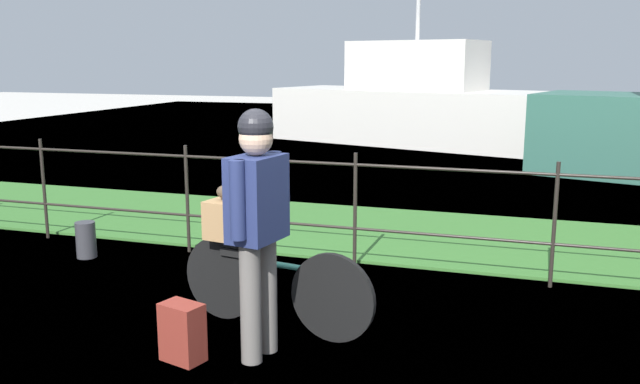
{
  "coord_description": "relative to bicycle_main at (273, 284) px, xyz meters",
  "views": [
    {
      "loc": [
        1.59,
        -3.63,
        1.99
      ],
      "look_at": [
        -0.09,
        1.56,
        0.9
      ],
      "focal_mm": 37.36,
      "sensor_mm": 36.0,
      "label": 1
    }
  ],
  "objects": [
    {
      "name": "cyclist_person",
      "position": [
        0.09,
        -0.47,
        0.66
      ],
      "size": [
        0.32,
        0.53,
        1.68
      ],
      "color": "slate",
      "rests_on": "ground"
    },
    {
      "name": "grass_strip",
      "position": [
        0.2,
        2.97,
        -0.33
      ],
      "size": [
        27.0,
        2.4,
        0.03
      ],
      "primitive_type": "cube",
      "color": "#38702D",
      "rests_on": "ground"
    },
    {
      "name": "terrier_dog",
      "position": [
        -0.31,
        0.05,
        0.68
      ],
      "size": [
        0.32,
        0.19,
        0.18
      ],
      "color": "#4C3D2D",
      "rests_on": "wooden_crate"
    },
    {
      "name": "backpack_on_paving",
      "position": [
        -0.37,
        -0.69,
        -0.15
      ],
      "size": [
        0.32,
        0.25,
        0.4
      ],
      "primitive_type": "cube",
      "rotation": [
        0.0,
        0.0,
        2.87
      ],
      "color": "maroon",
      "rests_on": "ground"
    },
    {
      "name": "moored_boat_near",
      "position": [
        -0.97,
        11.53,
        0.56
      ],
      "size": [
        7.25,
        4.1,
        4.02
      ],
      "color": "silver",
      "rests_on": "ground"
    },
    {
      "name": "wooden_crate",
      "position": [
        -0.34,
        0.06,
        0.45
      ],
      "size": [
        0.43,
        0.33,
        0.29
      ],
      "primitive_type": "cube",
      "rotation": [
        0.0,
        0.0,
        -0.17
      ],
      "color": "#A87F51",
      "rests_on": "bicycle_main"
    },
    {
      "name": "ground_plane",
      "position": [
        0.2,
        -0.75,
        -0.35
      ],
      "size": [
        60.0,
        60.0,
        0.0
      ],
      "primitive_type": "plane",
      "color": "beige"
    },
    {
      "name": "bicycle_main",
      "position": [
        0.0,
        0.0,
        0.0
      ],
      "size": [
        1.6,
        0.33,
        0.65
      ],
      "color": "black",
      "rests_on": "ground"
    },
    {
      "name": "iron_fence",
      "position": [
        0.2,
        1.62,
        0.31
      ],
      "size": [
        18.04,
        0.04,
        1.13
      ],
      "color": "#28231E",
      "rests_on": "ground"
    },
    {
      "name": "harbor_water",
      "position": [
        0.2,
        9.39,
        -0.34
      ],
      "size": [
        30.0,
        30.0,
        0.0
      ],
      "primitive_type": "plane",
      "color": "slate",
      "rests_on": "ground"
    },
    {
      "name": "mooring_bollard",
      "position": [
        -2.5,
        1.12,
        -0.16
      ],
      "size": [
        0.2,
        0.2,
        0.37
      ],
      "primitive_type": "cylinder",
      "color": "#38383D",
      "rests_on": "ground"
    }
  ]
}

